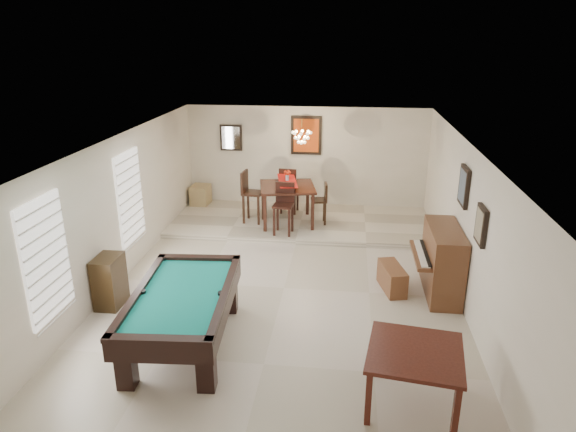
% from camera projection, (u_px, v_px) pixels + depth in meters
% --- Properties ---
extents(ground_plane, '(6.00, 9.00, 0.02)m').
position_uv_depth(ground_plane, '(284.00, 288.00, 9.13)').
color(ground_plane, beige).
extents(wall_back, '(6.00, 0.04, 2.60)m').
position_uv_depth(wall_back, '(306.00, 159.00, 12.90)').
color(wall_back, silver).
rests_on(wall_back, ground_plane).
extents(wall_front, '(6.00, 0.04, 2.60)m').
position_uv_depth(wall_front, '(220.00, 394.00, 4.48)').
color(wall_front, silver).
rests_on(wall_front, ground_plane).
extents(wall_left, '(0.04, 9.00, 2.60)m').
position_uv_depth(wall_left, '(115.00, 213.00, 9.02)').
color(wall_left, silver).
rests_on(wall_left, ground_plane).
extents(wall_right, '(0.04, 9.00, 2.60)m').
position_uv_depth(wall_right, '(466.00, 227.00, 8.36)').
color(wall_right, silver).
rests_on(wall_right, ground_plane).
extents(ceiling, '(6.00, 9.00, 0.04)m').
position_uv_depth(ceiling, '(284.00, 144.00, 8.26)').
color(ceiling, white).
rests_on(ceiling, wall_back).
extents(dining_step, '(6.00, 2.50, 0.12)m').
position_uv_depth(dining_step, '(301.00, 222.00, 12.15)').
color(dining_step, beige).
rests_on(dining_step, ground_plane).
extents(window_left_front, '(0.06, 1.00, 1.70)m').
position_uv_depth(window_left_front, '(46.00, 259.00, 6.93)').
color(window_left_front, white).
rests_on(window_left_front, wall_left).
extents(window_left_rear, '(0.06, 1.00, 1.70)m').
position_uv_depth(window_left_rear, '(130.00, 197.00, 9.55)').
color(window_left_rear, white).
rests_on(window_left_rear, wall_left).
extents(pool_table, '(1.51, 2.55, 0.82)m').
position_uv_depth(pool_table, '(184.00, 319.00, 7.35)').
color(pool_table, black).
rests_on(pool_table, ground_plane).
extents(square_table, '(1.24, 1.24, 0.76)m').
position_uv_depth(square_table, '(413.00, 378.00, 6.15)').
color(square_table, '#38140E').
rests_on(square_table, ground_plane).
extents(upright_piano, '(0.80, 1.43, 1.19)m').
position_uv_depth(upright_piano, '(434.00, 261.00, 8.79)').
color(upright_piano, brown).
rests_on(upright_piano, ground_plane).
extents(piano_bench, '(0.50, 0.86, 0.45)m').
position_uv_depth(piano_bench, '(392.00, 278.00, 9.01)').
color(piano_bench, brown).
rests_on(piano_bench, ground_plane).
extents(apothecary_chest, '(0.38, 0.58, 0.86)m').
position_uv_depth(apothecary_chest, '(109.00, 281.00, 8.43)').
color(apothecary_chest, black).
rests_on(apothecary_chest, ground_plane).
extents(dining_table, '(1.42, 1.42, 1.01)m').
position_uv_depth(dining_table, '(287.00, 202.00, 11.79)').
color(dining_table, black).
rests_on(dining_table, dining_step).
extents(flower_vase, '(0.18, 0.18, 0.25)m').
position_uv_depth(flower_vase, '(287.00, 175.00, 11.58)').
color(flower_vase, red).
rests_on(flower_vase, dining_table).
extents(dining_chair_south, '(0.45, 0.45, 1.12)m').
position_uv_depth(dining_chair_south, '(283.00, 209.00, 11.11)').
color(dining_chair_south, black).
rests_on(dining_chair_south, dining_step).
extents(dining_chair_north, '(0.47, 0.47, 1.14)m').
position_uv_depth(dining_chair_north, '(289.00, 190.00, 12.47)').
color(dining_chair_north, black).
rests_on(dining_chair_north, dining_step).
extents(dining_chair_west, '(0.49, 0.49, 1.20)m').
position_uv_depth(dining_chair_west, '(253.00, 197.00, 11.82)').
color(dining_chair_west, black).
rests_on(dining_chair_west, dining_step).
extents(dining_chair_east, '(0.40, 0.40, 0.95)m').
position_uv_depth(dining_chair_east, '(319.00, 203.00, 11.76)').
color(dining_chair_east, black).
rests_on(dining_chair_east, dining_step).
extents(corner_bench, '(0.45, 0.55, 0.49)m').
position_uv_depth(corner_bench, '(201.00, 195.00, 13.19)').
color(corner_bench, tan).
rests_on(corner_bench, dining_step).
extents(chandelier, '(0.44, 0.44, 0.60)m').
position_uv_depth(chandelier, '(302.00, 133.00, 11.38)').
color(chandelier, '#FFE5B2').
rests_on(chandelier, ceiling).
extents(back_painting, '(0.75, 0.06, 0.95)m').
position_uv_depth(back_painting, '(306.00, 135.00, 12.66)').
color(back_painting, '#D84C14').
rests_on(back_painting, wall_back).
extents(back_mirror, '(0.55, 0.06, 0.65)m').
position_uv_depth(back_mirror, '(231.00, 138.00, 12.91)').
color(back_mirror, white).
rests_on(back_mirror, wall_back).
extents(right_picture_upper, '(0.06, 0.55, 0.65)m').
position_uv_depth(right_picture_upper, '(464.00, 186.00, 8.45)').
color(right_picture_upper, slate).
rests_on(right_picture_upper, wall_right).
extents(right_picture_lower, '(0.06, 0.45, 0.55)m').
position_uv_depth(right_picture_lower, '(481.00, 225.00, 7.30)').
color(right_picture_lower, gray).
rests_on(right_picture_lower, wall_right).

